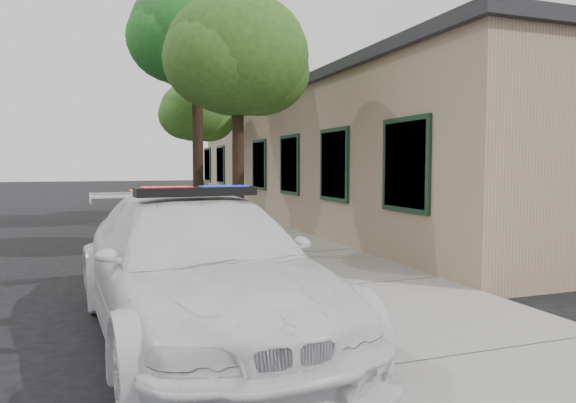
# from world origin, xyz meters

# --- Properties ---
(ground) EXTENTS (120.00, 120.00, 0.00)m
(ground) POSITION_xyz_m (0.00, 0.00, 0.00)
(ground) COLOR black
(ground) RESTS_ON ground
(sidewalk) EXTENTS (3.20, 60.00, 0.15)m
(sidewalk) POSITION_xyz_m (1.60, 3.00, 0.07)
(sidewalk) COLOR gray
(sidewalk) RESTS_ON ground
(red_curb) EXTENTS (0.14, 60.00, 0.16)m
(red_curb) POSITION_xyz_m (0.06, 3.00, 0.08)
(red_curb) COLOR maroon
(red_curb) RESTS_ON ground
(clapboard_building) EXTENTS (7.30, 20.89, 4.24)m
(clapboard_building) POSITION_xyz_m (6.69, 9.00, 2.13)
(clapboard_building) COLOR #9B7F66
(clapboard_building) RESTS_ON ground
(police_car) EXTENTS (2.68, 5.66, 1.72)m
(police_car) POSITION_xyz_m (-0.90, -1.24, 0.80)
(police_car) COLOR white
(police_car) RESTS_ON ground
(fire_hydrant) EXTENTS (0.50, 0.44, 0.87)m
(fire_hydrant) POSITION_xyz_m (0.43, 0.08, 0.59)
(fire_hydrant) COLOR silver
(fire_hydrant) RESTS_ON sidewalk
(street_tree_near) EXTENTS (3.01, 2.81, 5.15)m
(street_tree_near) POSITION_xyz_m (0.71, 3.16, 3.99)
(street_tree_near) COLOR black
(street_tree_near) RESTS_ON sidewalk
(street_tree_mid) EXTENTS (4.02, 3.73, 7.13)m
(street_tree_mid) POSITION_xyz_m (0.82, 8.29, 5.52)
(street_tree_mid) COLOR black
(street_tree_mid) RESTS_ON sidewalk
(street_tree_far) EXTENTS (2.75, 2.52, 4.77)m
(street_tree_far) POSITION_xyz_m (1.40, 11.81, 3.74)
(street_tree_far) COLOR black
(street_tree_far) RESTS_ON sidewalk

